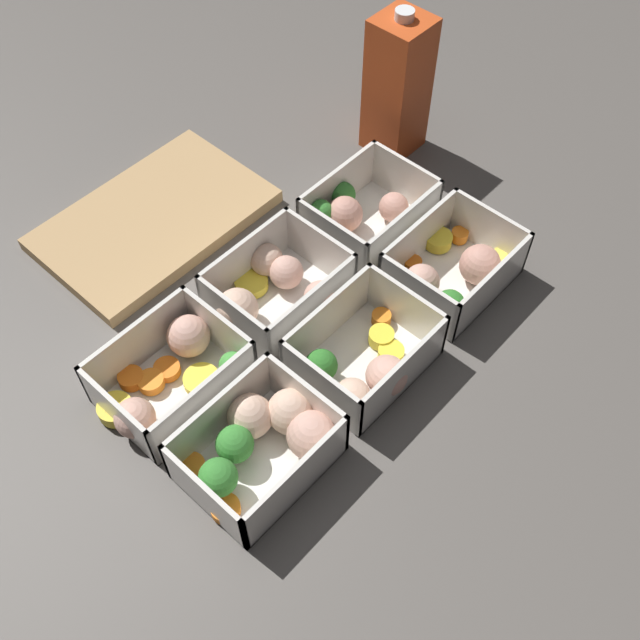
% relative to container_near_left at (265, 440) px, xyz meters
% --- Properties ---
extents(ground_plane, '(4.00, 4.00, 0.00)m').
position_rel_container_near_left_xyz_m(ground_plane, '(0.15, 0.06, -0.03)').
color(ground_plane, '#56514C').
extents(container_near_left, '(0.16, 0.13, 0.07)m').
position_rel_container_near_left_xyz_m(container_near_left, '(0.00, 0.00, 0.00)').
color(container_near_left, silver).
rests_on(container_near_left, ground_plane).
extents(container_near_center, '(0.15, 0.13, 0.07)m').
position_rel_container_near_left_xyz_m(container_near_center, '(0.14, -0.01, -0.00)').
color(container_near_center, silver).
rests_on(container_near_center, ground_plane).
extents(container_near_right, '(0.16, 0.13, 0.07)m').
position_rel_container_near_left_xyz_m(container_near_right, '(0.30, -0.01, -0.00)').
color(container_near_right, silver).
rests_on(container_near_right, ground_plane).
extents(container_far_left, '(0.17, 0.11, 0.07)m').
position_rel_container_near_left_xyz_m(container_far_left, '(-0.01, 0.13, -0.00)').
color(container_far_left, silver).
rests_on(container_far_left, ground_plane).
extents(container_far_center, '(0.16, 0.13, 0.07)m').
position_rel_container_near_left_xyz_m(container_far_center, '(0.14, 0.13, -0.00)').
color(container_far_center, silver).
rests_on(container_far_center, ground_plane).
extents(container_far_right, '(0.15, 0.12, 0.07)m').
position_rel_container_near_left_xyz_m(container_far_right, '(0.30, 0.13, -0.00)').
color(container_far_right, silver).
rests_on(container_far_right, ground_plane).
extents(juice_carton, '(0.07, 0.07, 0.20)m').
position_rel_container_near_left_xyz_m(juice_carton, '(0.45, 0.20, 0.07)').
color(juice_carton, '#D14C1E').
rests_on(juice_carton, ground_plane).
extents(cutting_board, '(0.28, 0.18, 0.02)m').
position_rel_container_near_left_xyz_m(cutting_board, '(0.13, 0.33, -0.02)').
color(cutting_board, tan).
rests_on(cutting_board, ground_plane).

